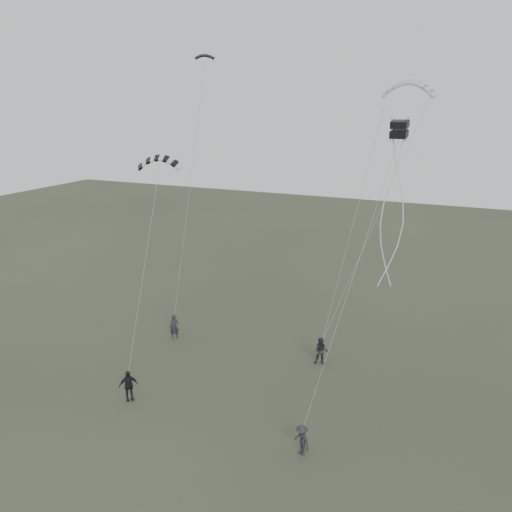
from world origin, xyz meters
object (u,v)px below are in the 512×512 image
at_px(kite_dark_small, 205,55).
at_px(kite_box, 399,129).
at_px(flyer_left, 174,327).
at_px(flyer_right, 321,351).
at_px(flyer_center, 128,386).
at_px(kite_pale_large, 409,82).
at_px(kite_striped, 159,158).
at_px(flyer_far, 302,440).

height_order(kite_dark_small, kite_box, kite_dark_small).
bearing_deg(kite_box, flyer_left, 167.19).
height_order(flyer_right, flyer_center, flyer_right).
xyz_separation_m(kite_dark_small, kite_pale_large, (14.47, 2.32, -2.02)).
bearing_deg(flyer_right, kite_striped, -177.75).
xyz_separation_m(flyer_center, kite_pale_large, (12.62, 16.07, 17.40)).
bearing_deg(kite_dark_small, kite_box, -63.49).
relative_size(flyer_far, kite_box, 2.18).
relative_size(kite_dark_small, kite_striped, 0.51).
bearing_deg(kite_pale_large, kite_box, -81.23).
bearing_deg(flyer_left, kite_box, -48.17).
bearing_deg(flyer_left, flyer_right, -29.11).
bearing_deg(flyer_center, kite_striped, 55.66).
bearing_deg(kite_striped, flyer_right, -8.82).
relative_size(flyer_center, kite_dark_small, 1.33).
bearing_deg(kite_striped, flyer_center, -99.23).
relative_size(flyer_right, kite_box, 2.51).
xyz_separation_m(flyer_right, kite_box, (4.68, -5.18, 14.87)).
distance_m(flyer_right, kite_dark_small, 22.94).
distance_m(kite_pale_large, kite_striped, 17.59).
bearing_deg(flyer_right, flyer_far, -89.23).
bearing_deg(kite_box, kite_striped, 172.49).
relative_size(kite_striped, kite_box, 3.70).
relative_size(flyer_right, kite_striped, 0.68).
relative_size(flyer_right, kite_dark_small, 1.34).
xyz_separation_m(flyer_far, kite_pale_large, (1.63, 16.58, 17.52)).
bearing_deg(kite_dark_small, flyer_far, -78.55).
height_order(kite_dark_small, kite_striped, kite_dark_small).
xyz_separation_m(flyer_left, flyer_right, (11.24, 0.57, 0.02)).
distance_m(kite_dark_small, kite_striped, 9.96).
height_order(flyer_right, kite_pale_large, kite_pale_large).
bearing_deg(kite_striped, flyer_left, 90.13).
xyz_separation_m(flyer_far, kite_dark_small, (-12.83, 14.26, 19.54)).
relative_size(flyer_left, flyer_right, 0.98).
bearing_deg(flyer_center, flyer_far, -48.59).
height_order(kite_dark_small, kite_pale_large, kite_dark_small).
xyz_separation_m(flyer_center, flyer_far, (10.99, -0.50, -0.12)).
height_order(kite_pale_large, kite_striped, kite_pale_large).
bearing_deg(kite_pale_large, kite_striped, -142.66).
distance_m(flyer_left, kite_pale_large, 24.07).
bearing_deg(flyer_center, flyer_right, -2.82).
bearing_deg(kite_pale_large, flyer_far, -92.94).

